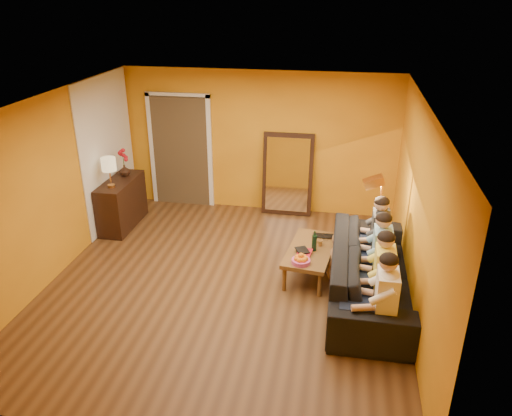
% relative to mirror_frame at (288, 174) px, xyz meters
% --- Properties ---
extents(room_shell, '(5.00, 5.50, 2.60)m').
position_rel_mirror_frame_xyz_m(room_shell, '(-0.55, -2.26, 0.54)').
color(room_shell, brown).
rests_on(room_shell, ground).
extents(white_accent, '(0.02, 1.90, 2.58)m').
position_rel_mirror_frame_xyz_m(white_accent, '(-3.04, -0.88, 0.54)').
color(white_accent, white).
rests_on(white_accent, wall_left).
extents(doorway_recess, '(1.06, 0.30, 2.10)m').
position_rel_mirror_frame_xyz_m(doorway_recess, '(-2.05, 0.20, 0.29)').
color(doorway_recess, '#3F2D19').
rests_on(doorway_recess, floor).
extents(door_jamb_left, '(0.08, 0.06, 2.20)m').
position_rel_mirror_frame_xyz_m(door_jamb_left, '(-2.62, 0.08, 0.29)').
color(door_jamb_left, white).
rests_on(door_jamb_left, wall_back).
extents(door_jamb_right, '(0.08, 0.06, 2.20)m').
position_rel_mirror_frame_xyz_m(door_jamb_right, '(-1.48, 0.08, 0.29)').
color(door_jamb_right, white).
rests_on(door_jamb_right, wall_back).
extents(door_header, '(1.22, 0.06, 0.08)m').
position_rel_mirror_frame_xyz_m(door_header, '(-2.05, 0.08, 1.36)').
color(door_header, white).
rests_on(door_header, wall_back).
extents(mirror_frame, '(0.92, 0.27, 1.51)m').
position_rel_mirror_frame_xyz_m(mirror_frame, '(0.00, 0.00, 0.00)').
color(mirror_frame, black).
rests_on(mirror_frame, floor).
extents(mirror_glass, '(0.78, 0.21, 1.35)m').
position_rel_mirror_frame_xyz_m(mirror_glass, '(0.00, -0.04, 0.00)').
color(mirror_glass, white).
rests_on(mirror_glass, mirror_frame).
extents(sideboard, '(0.44, 1.18, 0.85)m').
position_rel_mirror_frame_xyz_m(sideboard, '(-2.79, -1.08, -0.34)').
color(sideboard, black).
rests_on(sideboard, floor).
extents(table_lamp, '(0.24, 0.24, 0.51)m').
position_rel_mirror_frame_xyz_m(table_lamp, '(-2.79, -1.38, 0.34)').
color(table_lamp, beige).
rests_on(table_lamp, sideboard).
extents(sofa, '(2.66, 1.04, 0.78)m').
position_rel_mirror_frame_xyz_m(sofa, '(1.45, -2.58, -0.37)').
color(sofa, black).
rests_on(sofa, floor).
extents(coffee_table, '(0.76, 1.29, 0.42)m').
position_rel_mirror_frame_xyz_m(coffee_table, '(0.61, -2.13, -0.55)').
color(coffee_table, brown).
rests_on(coffee_table, floor).
extents(floor_lamp, '(0.33, 0.27, 1.44)m').
position_rel_mirror_frame_xyz_m(floor_lamp, '(1.55, -1.78, -0.04)').
color(floor_lamp, '#D58C3E').
rests_on(floor_lamp, floor).
extents(dog, '(0.58, 0.70, 0.71)m').
position_rel_mirror_frame_xyz_m(dog, '(1.05, -2.19, -0.40)').
color(dog, '#8D613F').
rests_on(dog, floor).
extents(person_far_left, '(0.70, 0.44, 1.22)m').
position_rel_mirror_frame_xyz_m(person_far_left, '(1.58, -3.58, -0.15)').
color(person_far_left, white).
rests_on(person_far_left, sofa).
extents(person_mid_left, '(0.70, 0.44, 1.22)m').
position_rel_mirror_frame_xyz_m(person_mid_left, '(1.58, -3.03, -0.15)').
color(person_mid_left, '#EDDA4F').
rests_on(person_mid_left, sofa).
extents(person_mid_right, '(0.70, 0.44, 1.22)m').
position_rel_mirror_frame_xyz_m(person_mid_right, '(1.58, -2.48, -0.15)').
color(person_mid_right, '#7BA8BF').
rests_on(person_mid_right, sofa).
extents(person_far_right, '(0.70, 0.44, 1.22)m').
position_rel_mirror_frame_xyz_m(person_far_right, '(1.58, -1.93, -0.15)').
color(person_far_right, '#2D2E31').
rests_on(person_far_right, sofa).
extents(fruit_bowl, '(0.26, 0.26, 0.16)m').
position_rel_mirror_frame_xyz_m(fruit_bowl, '(0.51, -2.58, -0.26)').
color(fruit_bowl, '#CF498E').
rests_on(fruit_bowl, coffee_table).
extents(wine_bottle, '(0.07, 0.07, 0.31)m').
position_rel_mirror_frame_xyz_m(wine_bottle, '(0.66, -2.18, -0.18)').
color(wine_bottle, black).
rests_on(wine_bottle, coffee_table).
extents(tumbler, '(0.10, 0.10, 0.09)m').
position_rel_mirror_frame_xyz_m(tumbler, '(0.73, -2.01, -0.30)').
color(tumbler, '#B27F3F').
rests_on(tumbler, coffee_table).
extents(laptop, '(0.37, 0.25, 0.03)m').
position_rel_mirror_frame_xyz_m(laptop, '(0.79, -1.78, -0.33)').
color(laptop, black).
rests_on(laptop, coffee_table).
extents(book_lower, '(0.23, 0.27, 0.02)m').
position_rel_mirror_frame_xyz_m(book_lower, '(0.43, -2.33, -0.33)').
color(book_lower, black).
rests_on(book_lower, coffee_table).
extents(book_mid, '(0.23, 0.29, 0.02)m').
position_rel_mirror_frame_xyz_m(book_mid, '(0.44, -2.32, -0.31)').
color(book_mid, red).
rests_on(book_mid, book_lower).
extents(book_upper, '(0.24, 0.27, 0.02)m').
position_rel_mirror_frame_xyz_m(book_upper, '(0.43, -2.34, -0.29)').
color(book_upper, black).
rests_on(book_upper, book_mid).
extents(vase, '(0.19, 0.19, 0.20)m').
position_rel_mirror_frame_xyz_m(vase, '(-2.79, -0.83, 0.19)').
color(vase, black).
rests_on(vase, sideboard).
extents(flowers, '(0.17, 0.17, 0.51)m').
position_rel_mirror_frame_xyz_m(flowers, '(-2.79, -0.83, 0.47)').
color(flowers, red).
rests_on(flowers, vase).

